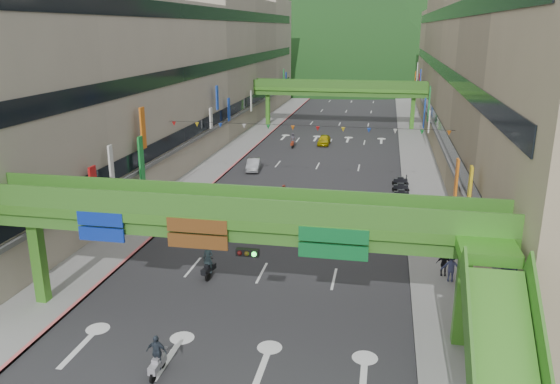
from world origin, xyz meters
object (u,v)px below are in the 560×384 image
(overpass_near, at_px, (249,234))
(car_yellow, at_px, (324,140))
(pedestrian_red, at_px, (464,266))
(car_silver, at_px, (253,165))
(scooter_rider_near, at_px, (208,262))
(scooter_rider_mid, at_px, (284,196))

(overpass_near, distance_m, car_yellow, 46.39)
(pedestrian_red, bearing_deg, car_silver, 119.60)
(car_silver, bearing_deg, scooter_rider_near, -90.42)
(scooter_rider_near, xyz_separation_m, car_silver, (-3.46, 25.92, -0.41))
(overpass_near, relative_size, car_silver, 7.42)
(scooter_rider_near, height_order, car_yellow, scooter_rider_near)
(overpass_near, bearing_deg, pedestrian_red, 35.73)
(scooter_rider_mid, xyz_separation_m, pedestrian_red, (13.24, -11.80, -0.10))
(pedestrian_red, bearing_deg, scooter_rider_mid, 129.08)
(scooter_rider_mid, xyz_separation_m, car_silver, (-5.47, 11.45, -0.35))
(scooter_rider_near, distance_m, scooter_rider_mid, 14.60)
(overpass_near, height_order, pedestrian_red, overpass_near)
(scooter_rider_mid, height_order, car_yellow, scooter_rider_mid)
(car_yellow, bearing_deg, car_silver, -111.58)
(scooter_rider_near, xyz_separation_m, scooter_rider_mid, (2.01, 14.46, -0.06))
(overpass_near, xyz_separation_m, pedestrian_red, (11.27, 8.10, -4.33))
(scooter_rider_mid, height_order, car_silver, scooter_rider_mid)
(overpass_near, height_order, scooter_rider_mid, overpass_near)
(overpass_near, xyz_separation_m, scooter_rider_mid, (-1.97, 19.90, -4.23))
(scooter_rider_near, height_order, car_silver, scooter_rider_near)
(scooter_rider_mid, height_order, pedestrian_red, scooter_rider_mid)
(scooter_rider_mid, relative_size, car_silver, 0.51)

